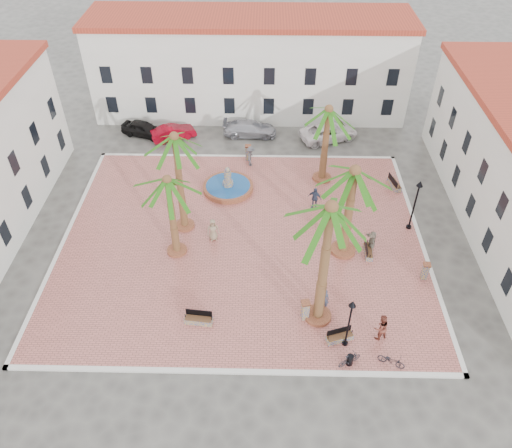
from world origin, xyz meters
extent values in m
plane|color=#56544F|center=(0.00, 0.00, 0.00)|extent=(120.00, 120.00, 0.00)
cube|color=#BB645A|center=(0.00, 0.00, 0.07)|extent=(26.00, 22.00, 0.15)
cube|color=silver|center=(0.00, 11.00, 0.08)|extent=(26.30, 0.30, 0.16)
cube|color=silver|center=(0.00, -11.00, 0.08)|extent=(26.30, 0.30, 0.16)
cube|color=silver|center=(13.00, 0.00, 0.08)|extent=(0.30, 22.30, 0.16)
cube|color=silver|center=(-13.00, 0.00, 0.08)|extent=(0.30, 22.30, 0.16)
cube|color=white|center=(0.00, 20.00, 4.50)|extent=(30.00, 7.00, 9.00)
cube|color=#AD3623|center=(0.00, 20.00, 9.25)|extent=(30.40, 7.40, 0.50)
cube|color=black|center=(-13.12, 16.52, 2.20)|extent=(1.00, 0.12, 1.60)
cube|color=black|center=(-9.38, 16.52, 2.20)|extent=(1.00, 0.12, 1.60)
cube|color=black|center=(-5.62, 16.52, 2.20)|extent=(1.00, 0.12, 1.60)
cube|color=black|center=(-1.88, 16.52, 2.20)|extent=(1.00, 0.12, 1.60)
cube|color=black|center=(1.88, 16.52, 2.20)|extent=(1.00, 0.12, 1.60)
cube|color=black|center=(5.62, 16.52, 2.20)|extent=(1.00, 0.12, 1.60)
cube|color=black|center=(9.38, 16.52, 2.20)|extent=(1.00, 0.12, 1.60)
cube|color=black|center=(13.12, 16.52, 2.20)|extent=(1.00, 0.12, 1.60)
cube|color=black|center=(-13.12, 16.52, 5.20)|extent=(1.00, 0.12, 1.60)
cube|color=black|center=(-9.38, 16.52, 5.20)|extent=(1.00, 0.12, 1.60)
cube|color=black|center=(-5.62, 16.52, 5.20)|extent=(1.00, 0.12, 1.60)
cube|color=black|center=(-1.88, 16.52, 5.20)|extent=(1.00, 0.12, 1.60)
cube|color=black|center=(1.88, 16.52, 5.20)|extent=(1.00, 0.12, 1.60)
cube|color=black|center=(5.62, 16.52, 5.20)|extent=(1.00, 0.12, 1.60)
cube|color=black|center=(9.38, 16.52, 5.20)|extent=(1.00, 0.12, 1.60)
cube|color=black|center=(13.12, 16.52, 5.20)|extent=(1.00, 0.12, 1.60)
cube|color=black|center=(16.54, -5.77, 2.20)|extent=(0.12, 1.00, 1.60)
cube|color=black|center=(16.54, -2.06, 2.20)|extent=(0.12, 1.00, 1.60)
cube|color=black|center=(16.54, 1.65, 2.20)|extent=(0.12, 1.00, 1.60)
cube|color=black|center=(16.54, 5.37, 2.20)|extent=(0.12, 1.00, 1.60)
cube|color=black|center=(16.54, 9.08, 2.20)|extent=(0.12, 1.00, 1.60)
cube|color=black|center=(16.54, 12.80, 2.20)|extent=(0.12, 1.00, 1.60)
cube|color=black|center=(16.54, -2.06, 5.20)|extent=(0.12, 1.00, 1.60)
cube|color=black|center=(16.54, 1.65, 5.20)|extent=(0.12, 1.00, 1.60)
cube|color=black|center=(16.54, 5.37, 5.20)|extent=(0.12, 1.00, 1.60)
cube|color=black|center=(16.54, 9.08, 5.20)|extent=(0.12, 1.00, 1.60)
cube|color=black|center=(16.54, 12.80, 5.20)|extent=(0.12, 1.00, 1.60)
cube|color=black|center=(-16.02, -2.00, 2.20)|extent=(0.12, 1.00, 1.60)
cube|color=black|center=(-16.02, 2.00, 2.20)|extent=(0.12, 1.00, 1.60)
cube|color=black|center=(-16.02, 6.00, 2.20)|extent=(0.12, 1.00, 1.60)
cube|color=black|center=(-16.02, 10.00, 2.20)|extent=(0.12, 1.00, 1.60)
cube|color=black|center=(-16.02, 2.00, 5.20)|extent=(0.12, 1.00, 1.60)
cube|color=black|center=(-16.02, 6.00, 5.20)|extent=(0.12, 1.00, 1.60)
cube|color=black|center=(-16.02, 10.00, 5.20)|extent=(0.12, 1.00, 1.60)
cylinder|color=#994F32|center=(-1.41, 6.02, 0.35)|extent=(4.12, 4.12, 0.39)
cylinder|color=#194C8C|center=(-1.41, 6.02, 0.52)|extent=(3.63, 3.63, 0.06)
cylinder|color=gray|center=(-1.41, 6.02, 0.54)|extent=(0.88, 0.88, 0.78)
cylinder|color=gray|center=(-1.41, 6.02, 1.33)|extent=(0.59, 0.59, 1.18)
sphere|color=gray|center=(-1.41, 6.02, 2.06)|extent=(0.43, 0.43, 0.43)
cylinder|color=#994F32|center=(-4.36, 1.32, 0.26)|extent=(1.44, 1.44, 0.22)
cylinder|color=brown|center=(-4.36, 1.32, 4.13)|extent=(0.47, 0.47, 7.54)
sphere|color=brown|center=(-4.36, 1.32, 7.90)|extent=(0.63, 0.63, 0.63)
cylinder|color=#994F32|center=(-4.57, -1.39, 0.26)|extent=(1.41, 1.41, 0.21)
cylinder|color=brown|center=(-4.57, -1.39, 3.39)|extent=(0.46, 0.46, 6.05)
sphere|color=brown|center=(-4.57, -1.39, 6.41)|extent=(0.62, 0.62, 0.62)
cylinder|color=#994F32|center=(4.98, -7.07, 0.27)|extent=(1.67, 1.67, 0.25)
cylinder|color=brown|center=(4.98, -7.07, 4.67)|extent=(0.54, 0.54, 8.54)
sphere|color=brown|center=(4.98, -7.07, 8.94)|extent=(0.73, 0.73, 0.73)
cylinder|color=#994F32|center=(7.19, -1.14, 0.28)|extent=(1.76, 1.76, 0.26)
cylinder|color=brown|center=(7.19, -1.14, 3.75)|extent=(0.57, 0.57, 6.66)
sphere|color=brown|center=(7.19, -1.14, 7.08)|extent=(0.77, 0.77, 0.77)
cylinder|color=#994F32|center=(6.39, 7.65, 0.27)|extent=(1.56, 1.56, 0.23)
cylinder|color=brown|center=(6.39, 7.65, 3.51)|extent=(0.51, 0.51, 6.26)
sphere|color=brown|center=(6.39, 7.65, 6.64)|extent=(0.68, 0.68, 0.68)
cube|color=gray|center=(-2.35, -7.66, 0.34)|extent=(1.78, 0.72, 0.39)
cube|color=#56351E|center=(-2.35, -7.66, 0.56)|extent=(1.68, 0.66, 0.06)
cube|color=black|center=(-2.33, -7.45, 0.82)|extent=(1.63, 0.23, 0.48)
cylinder|color=black|center=(-3.16, -7.57, 0.68)|extent=(0.05, 0.05, 0.29)
cylinder|color=black|center=(-1.54, -7.75, 0.68)|extent=(0.05, 0.05, 0.29)
cube|color=gray|center=(6.14, -8.76, 0.33)|extent=(1.71, 0.99, 0.36)
cube|color=#56351E|center=(6.14, -8.76, 0.54)|extent=(1.61, 0.92, 0.05)
cube|color=black|center=(6.08, -8.57, 0.79)|extent=(1.48, 0.53, 0.45)
cylinder|color=black|center=(5.41, -9.01, 0.65)|extent=(0.05, 0.05, 0.27)
cylinder|color=black|center=(6.88, -8.52, 0.65)|extent=(0.05, 0.05, 0.27)
cube|color=gray|center=(8.93, -1.38, 0.33)|extent=(0.53, 1.62, 0.36)
cube|color=#56351E|center=(8.93, -1.38, 0.53)|extent=(0.48, 1.53, 0.05)
cube|color=black|center=(8.73, -1.38, 0.77)|extent=(0.08, 1.52, 0.45)
cylinder|color=black|center=(8.91, -2.14, 0.64)|extent=(0.05, 0.05, 0.27)
cylinder|color=black|center=(8.95, -0.62, 0.64)|extent=(0.05, 0.05, 0.27)
cube|color=gray|center=(12.27, 6.63, 0.34)|extent=(0.92, 1.81, 0.39)
cube|color=#56351E|center=(12.27, 6.63, 0.57)|extent=(0.85, 1.71, 0.06)
cube|color=black|center=(12.06, 6.58, 0.83)|extent=(0.43, 1.61, 0.48)
cylinder|color=black|center=(12.46, 5.83, 0.68)|extent=(0.05, 0.05, 0.29)
cylinder|color=black|center=(12.08, 7.43, 0.68)|extent=(0.05, 0.05, 0.29)
cylinder|color=black|center=(6.44, -9.05, 0.23)|extent=(0.34, 0.34, 0.15)
cylinder|color=black|center=(6.44, -9.05, 1.96)|extent=(0.11, 0.11, 3.43)
cone|color=black|center=(6.44, -9.05, 3.82)|extent=(0.42, 0.42, 0.38)
sphere|color=beige|center=(6.44, -9.05, 3.67)|extent=(0.23, 0.23, 0.23)
cylinder|color=black|center=(12.40, 1.50, 0.23)|extent=(0.38, 0.38, 0.17)
cylinder|color=black|center=(12.40, 1.50, 2.16)|extent=(0.13, 0.13, 3.82)
cone|color=black|center=(12.40, 1.50, 4.23)|extent=(0.47, 0.47, 0.42)
sphere|color=beige|center=(12.40, 1.50, 4.07)|extent=(0.25, 0.25, 0.25)
cube|color=gray|center=(4.16, -7.15, 0.83)|extent=(0.50, 0.50, 1.36)
cube|color=#994F32|center=(4.16, -7.15, 1.56)|extent=(0.63, 0.63, 0.10)
cube|color=gray|center=(0.09, 10.40, 0.82)|extent=(0.43, 0.43, 1.35)
cube|color=#994F32|center=(0.09, 10.40, 1.55)|extent=(0.53, 0.53, 0.10)
cube|color=gray|center=(12.30, -3.62, 0.76)|extent=(0.40, 0.40, 1.23)
cube|color=#994F32|center=(12.30, -3.62, 1.42)|extent=(0.50, 0.50, 0.09)
cylinder|color=black|center=(6.52, -10.40, 0.52)|extent=(0.38, 0.38, 0.75)
imported|color=#374057|center=(5.37, -6.33, 0.99)|extent=(0.68, 0.52, 1.68)
imported|color=black|center=(8.87, -10.40, 0.56)|extent=(1.65, 1.14, 0.82)
imported|color=brown|center=(8.50, -8.53, 1.11)|extent=(1.13, 1.01, 1.92)
imported|color=black|center=(6.50, -10.40, 0.59)|extent=(1.50, 1.06, 0.89)
imported|color=#8F7A5D|center=(-2.09, -0.05, 1.04)|extent=(0.98, 0.76, 1.79)
imported|color=#2F3B54|center=(5.46, 3.76, 1.09)|extent=(1.19, 0.86, 1.87)
imported|color=#54545A|center=(0.34, 9.57, 1.07)|extent=(0.80, 1.25, 1.83)
imported|color=gray|center=(9.13, -1.01, 1.01)|extent=(0.67, 1.63, 1.71)
imported|color=black|center=(-9.99, 14.59, 0.72)|extent=(4.54, 2.96, 1.44)
imported|color=maroon|center=(-7.05, 14.05, 0.68)|extent=(4.35, 3.04, 1.36)
imported|color=#ABABB4|center=(0.11, 14.82, 0.73)|extent=(5.06, 2.10, 1.46)
imported|color=white|center=(7.53, 14.27, 0.75)|extent=(5.96, 4.26, 1.51)
camera|label=1|loc=(1.56, -26.77, 24.78)|focal=35.00mm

